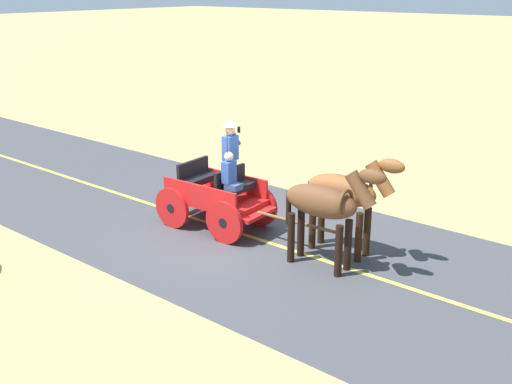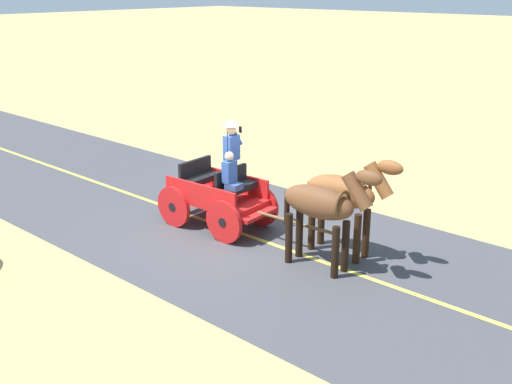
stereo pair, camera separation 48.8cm
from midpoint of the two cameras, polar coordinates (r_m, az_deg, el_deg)
ground_plane at (r=14.07m, az=-3.27°, el=-3.63°), size 200.00×200.00×0.00m
road_surface at (r=14.07m, az=-3.27°, el=-3.62°), size 6.35×160.00×0.01m
road_centre_stripe at (r=14.07m, az=-3.27°, el=-3.60°), size 0.12×160.00×0.00m
horse_drawn_carriage at (r=14.04m, az=-4.50°, el=-0.16°), size 1.54×4.52×2.50m
horse_near_side at (r=12.55m, az=7.27°, el=-0.13°), size 0.63×2.13×2.21m
horse_off_side at (r=11.87m, az=5.31°, el=-1.19°), size 0.63×2.13×2.21m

